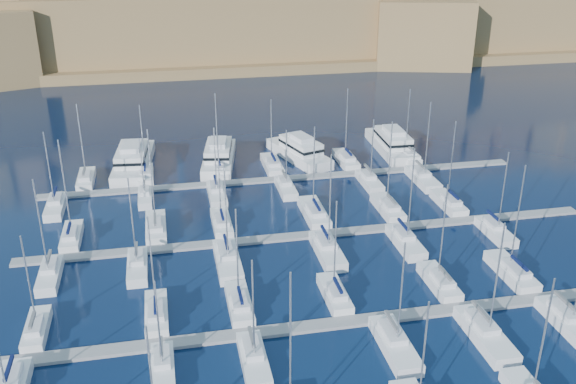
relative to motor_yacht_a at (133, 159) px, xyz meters
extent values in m
plane|color=black|center=(26.46, -43.07, -1.73)|extent=(600.00, 600.00, 0.00)
cube|color=slate|center=(26.46, -55.07, -1.53)|extent=(84.00, 2.00, 0.40)
cube|color=slate|center=(26.46, -33.07, -1.53)|extent=(84.00, 2.00, 0.40)
cube|color=slate|center=(26.46, -11.07, -1.53)|extent=(84.00, 2.00, 0.40)
cylinder|color=#9EA0A8|center=(14.97, -70.58, 7.42)|extent=(0.18, 0.18, 15.50)
cylinder|color=#9EA0A8|center=(26.88, -71.04, 5.40)|extent=(0.18, 0.18, 11.53)
cylinder|color=#9EA0A8|center=(38.34, -71.28, 5.91)|extent=(0.18, 0.18, 12.61)
cube|color=silver|center=(-9.64, -50.17, -1.23)|extent=(2.34, 7.80, 1.59)
cube|color=silver|center=(-9.64, -50.95, -0.09)|extent=(1.64, 3.51, 0.70)
cylinder|color=#9EA0A8|center=(-9.64, -49.78, 4.98)|extent=(0.18, 0.18, 10.84)
cube|color=#595B60|center=(-9.64, -51.34, 0.96)|extent=(0.35, 3.12, 0.35)
cube|color=silver|center=(3.47, -49.76, -1.21)|extent=(2.59, 8.63, 1.63)
cube|color=silver|center=(3.47, -50.62, -0.04)|extent=(1.81, 3.88, 0.70)
cylinder|color=#9EA0A8|center=(3.47, -49.33, 5.40)|extent=(0.18, 0.18, 11.59)
cube|color=#081138|center=(3.47, -51.06, 1.01)|extent=(0.35, 3.45, 0.35)
cube|color=silver|center=(13.12, -49.67, -1.21)|extent=(2.64, 8.81, 1.64)
cube|color=silver|center=(13.12, -50.55, -0.04)|extent=(1.85, 3.96, 0.70)
cylinder|color=#9EA0A8|center=(13.12, -49.23, 5.39)|extent=(0.18, 0.18, 11.55)
cube|color=#081138|center=(13.12, -50.99, 1.01)|extent=(0.35, 3.52, 0.35)
cube|color=silver|center=(24.74, -49.85, -1.22)|extent=(2.53, 8.45, 1.62)
cube|color=silver|center=(24.74, -50.70, -0.05)|extent=(1.77, 3.80, 0.70)
cylinder|color=#9EA0A8|center=(24.74, -49.43, 5.39)|extent=(0.18, 0.18, 11.59)
cube|color=#081138|center=(24.74, -51.12, 1.00)|extent=(0.35, 3.38, 0.35)
cube|color=silver|center=(38.35, -49.72, -1.21)|extent=(2.61, 8.70, 1.64)
cube|color=silver|center=(38.35, -50.59, -0.04)|extent=(1.83, 3.92, 0.70)
cylinder|color=#9EA0A8|center=(38.35, -49.29, 5.83)|extent=(0.18, 0.18, 12.44)
cube|color=#595B60|center=(38.35, -51.03, 1.01)|extent=(0.35, 3.48, 0.35)
cube|color=silver|center=(48.52, -49.23, -1.18)|extent=(2.91, 9.70, 1.68)
cube|color=silver|center=(48.52, -50.20, 0.01)|extent=(2.04, 4.36, 0.70)
cylinder|color=#9EA0A8|center=(48.52, -48.74, 6.58)|extent=(0.18, 0.18, 13.84)
cube|color=#081138|center=(48.52, -50.68, 1.06)|extent=(0.35, 3.88, 0.35)
cube|color=silver|center=(-10.55, -59.91, 0.00)|extent=(2.02, 4.32, 0.70)
cube|color=#081138|center=(-10.55, -59.43, 1.05)|extent=(0.35, 3.84, 0.35)
cube|color=silver|center=(3.97, -59.95, -1.23)|extent=(2.33, 7.76, 1.59)
cube|color=silver|center=(3.97, -59.18, -0.09)|extent=(1.63, 3.49, 0.70)
cylinder|color=#9EA0A8|center=(3.97, -60.34, 4.57)|extent=(0.18, 0.18, 10.02)
cube|color=#595B60|center=(3.97, -58.79, 0.96)|extent=(0.35, 3.10, 0.35)
cube|color=silver|center=(13.23, -60.41, -1.21)|extent=(2.60, 8.67, 1.63)
cube|color=silver|center=(13.23, -59.54, -0.04)|extent=(1.82, 3.90, 0.70)
cylinder|color=#9EA0A8|center=(13.23, -60.84, 5.34)|extent=(0.18, 0.18, 11.47)
cube|color=#595B60|center=(13.23, -59.11, 1.01)|extent=(0.35, 3.47, 0.35)
cube|color=silver|center=(28.44, -60.86, -1.19)|extent=(2.87, 9.57, 1.68)
cube|color=silver|center=(28.44, -59.90, 0.00)|extent=(2.01, 4.31, 0.70)
cylinder|color=#9EA0A8|center=(28.44, -61.34, 5.64)|extent=(0.18, 0.18, 11.97)
cube|color=#595B60|center=(28.44, -59.42, 1.05)|extent=(0.35, 3.83, 0.35)
cube|color=silver|center=(38.79, -61.12, -1.17)|extent=(3.03, 10.09, 1.70)
cube|color=silver|center=(38.79, -60.11, 0.03)|extent=(2.12, 4.54, 0.70)
cylinder|color=#9EA0A8|center=(38.79, -61.62, 6.29)|extent=(0.18, 0.18, 13.22)
cube|color=#595B60|center=(38.79, -59.61, 1.08)|extent=(0.35, 4.04, 0.35)
cube|color=silver|center=(49.09, -60.88, -1.19)|extent=(2.88, 9.61, 1.68)
cube|color=silver|center=(49.09, -59.92, 0.00)|extent=(2.02, 4.32, 0.70)
cube|color=#595B60|center=(49.09, -59.44, 1.05)|extent=(0.35, 3.84, 0.35)
cube|color=silver|center=(-8.16, -27.73, -1.21)|extent=(2.61, 8.69, 1.63)
cube|color=silver|center=(-8.16, -28.60, -0.04)|extent=(1.83, 3.91, 0.70)
cylinder|color=#9EA0A8|center=(-8.16, -27.29, 6.52)|extent=(0.18, 0.18, 13.82)
cube|color=#081138|center=(-8.16, -29.03, 1.01)|extent=(0.35, 3.48, 0.35)
cube|color=silver|center=(3.71, -27.20, -1.18)|extent=(2.92, 9.75, 1.69)
cube|color=silver|center=(3.71, -28.18, 0.01)|extent=(2.05, 4.39, 0.70)
cylinder|color=#9EA0A8|center=(3.71, -26.71, 6.79)|extent=(0.18, 0.18, 14.26)
cube|color=#595B60|center=(3.71, -28.66, 1.06)|extent=(0.35, 3.90, 0.35)
cube|color=silver|center=(13.34, -27.62, -1.20)|extent=(2.67, 8.90, 1.65)
cube|color=silver|center=(13.34, -28.51, -0.03)|extent=(1.87, 4.01, 0.70)
cylinder|color=#9EA0A8|center=(13.34, -27.18, 6.10)|extent=(0.18, 0.18, 12.96)
cube|color=#081138|center=(13.34, -28.96, 1.02)|extent=(0.35, 3.56, 0.35)
cube|color=silver|center=(27.71, -26.91, -1.17)|extent=(3.10, 10.34, 1.72)
cube|color=silver|center=(27.71, -27.94, 0.04)|extent=(2.17, 4.65, 0.70)
cylinder|color=#9EA0A8|center=(27.71, -26.39, 6.21)|extent=(0.18, 0.18, 13.05)
cube|color=#081138|center=(27.71, -28.46, 1.09)|extent=(0.35, 4.13, 0.35)
cube|color=silver|center=(39.53, -27.36, -1.19)|extent=(2.83, 9.42, 1.67)
cube|color=silver|center=(39.53, -28.31, -0.01)|extent=(1.98, 4.24, 0.70)
cylinder|color=#9EA0A8|center=(39.53, -26.89, 6.30)|extent=(0.18, 0.18, 13.30)
cube|color=#595B60|center=(39.53, -28.78, 1.04)|extent=(0.35, 3.77, 0.35)
cube|color=silver|center=(49.68, -27.55, -1.20)|extent=(2.72, 9.06, 1.65)
cube|color=silver|center=(49.68, -28.45, -0.02)|extent=(1.90, 4.08, 0.70)
cylinder|color=#9EA0A8|center=(49.68, -27.09, 6.04)|extent=(0.18, 0.18, 12.83)
cube|color=#081138|center=(49.68, -28.90, 1.03)|extent=(0.35, 3.62, 0.35)
cube|color=silver|center=(-9.79, -38.33, -1.21)|extent=(2.55, 8.52, 1.63)
cube|color=silver|center=(-9.79, -37.48, -0.05)|extent=(1.79, 3.83, 0.70)
cylinder|color=#9EA0A8|center=(-9.79, -38.76, 5.99)|extent=(0.18, 0.18, 12.78)
cube|color=#595B60|center=(-9.79, -37.05, 1.00)|extent=(0.35, 3.41, 0.35)
cube|color=silver|center=(1.18, -38.38, -1.21)|extent=(2.59, 8.62, 1.63)
cube|color=silver|center=(1.18, -37.52, -0.05)|extent=(1.81, 3.88, 0.70)
cylinder|color=#9EA0A8|center=(1.18, -38.81, 5.64)|extent=(0.18, 0.18, 12.07)
cube|color=#595B60|center=(1.18, -37.09, 1.00)|extent=(0.35, 3.45, 0.35)
cube|color=silver|center=(12.94, -39.25, -1.17)|extent=(3.11, 10.36, 1.72)
cube|color=silver|center=(12.94, -38.22, 0.04)|extent=(2.18, 4.66, 0.70)
cylinder|color=#9EA0A8|center=(12.94, -39.77, 6.42)|extent=(0.18, 0.18, 13.46)
cube|color=#081138|center=(12.94, -37.70, 1.09)|extent=(0.35, 4.14, 0.35)
cube|color=silver|center=(26.69, -39.10, -1.18)|extent=(3.01, 10.05, 1.70)
cube|color=silver|center=(26.69, -38.09, 0.03)|extent=(2.11, 4.52, 0.70)
cylinder|color=#9EA0A8|center=(26.69, -39.60, 6.45)|extent=(0.18, 0.18, 13.54)
cube|color=#081138|center=(26.69, -37.59, 1.08)|extent=(0.35, 4.02, 0.35)
cube|color=silver|center=(38.12, -38.79, -1.19)|extent=(2.83, 9.43, 1.67)
cube|color=silver|center=(38.12, -37.85, 0.00)|extent=(1.98, 4.25, 0.70)
cylinder|color=#9EA0A8|center=(38.12, -39.26, 6.38)|extent=(0.18, 0.18, 13.46)
cube|color=#081138|center=(38.12, -37.38, 1.05)|extent=(0.35, 3.77, 0.35)
cube|color=silver|center=(52.12, -38.37, -1.21)|extent=(2.58, 8.60, 1.63)
cube|color=silver|center=(52.12, -37.51, -0.05)|extent=(1.81, 3.87, 0.70)
cylinder|color=#9EA0A8|center=(52.12, -38.80, 5.51)|extent=(0.18, 0.18, 11.82)
cube|color=#081138|center=(52.12, -37.08, 1.00)|extent=(0.35, 3.44, 0.35)
cube|color=silver|center=(-8.00, -5.60, -1.20)|extent=(2.68, 8.94, 1.65)
cube|color=silver|center=(-8.00, -6.50, -0.03)|extent=(1.88, 4.02, 0.70)
cylinder|color=#9EA0A8|center=(-8.00, -5.16, 5.99)|extent=(0.18, 0.18, 12.73)
cube|color=#595B60|center=(-8.00, -6.94, 1.02)|extent=(0.35, 3.58, 0.35)
cube|color=silver|center=(2.21, -5.71, -1.21)|extent=(2.62, 8.73, 1.64)
cube|color=silver|center=(2.21, -6.58, -0.04)|extent=(1.83, 3.93, 0.70)
cylinder|color=#9EA0A8|center=(2.21, -5.27, 5.60)|extent=(0.18, 0.18, 11.99)
cube|color=#081138|center=(2.21, -7.02, 1.01)|extent=(0.35, 3.49, 0.35)
cube|color=silver|center=(15.14, -5.53, -1.20)|extent=(2.72, 9.08, 1.65)
cube|color=silver|center=(15.14, -6.44, -0.02)|extent=(1.91, 4.09, 0.70)
cylinder|color=#9EA0A8|center=(15.14, -5.08, 6.28)|extent=(0.18, 0.18, 13.31)
cube|color=#081138|center=(15.14, -6.90, 1.03)|extent=(0.35, 3.63, 0.35)
cube|color=silver|center=(25.03, -5.17, -1.18)|extent=(2.94, 9.80, 1.69)
cube|color=silver|center=(25.03, -6.15, 0.01)|extent=(2.06, 4.41, 0.70)
cylinder|color=#9EA0A8|center=(25.03, -4.69, 5.44)|extent=(0.18, 0.18, 11.56)
cube|color=#081138|center=(25.03, -6.64, 1.06)|extent=(0.35, 3.92, 0.35)
cube|color=silver|center=(39.12, -5.27, -1.19)|extent=(2.88, 9.60, 1.68)
cube|color=silver|center=(39.12, -6.23, 0.00)|extent=(2.02, 4.32, 0.70)
cylinder|color=#9EA0A8|center=(39.12, -4.79, 6.05)|extent=(0.18, 0.18, 12.79)
cube|color=#081138|center=(39.12, -6.71, 1.05)|extent=(0.35, 3.84, 0.35)
cube|color=silver|center=(51.07, -5.37, -1.19)|extent=(2.82, 9.41, 1.67)
cube|color=silver|center=(51.07, -6.31, -0.01)|extent=(1.98, 4.24, 0.70)
cylinder|color=#9EA0A8|center=(51.07, -4.90, 5.76)|extent=(0.18, 0.18, 12.23)
cube|color=#595B60|center=(51.07, -6.78, 1.04)|extent=(0.35, 3.76, 0.35)
cube|color=silver|center=(-11.75, -16.53, -1.20)|extent=(2.68, 8.92, 1.65)
cube|color=silver|center=(-11.75, -15.64, -0.03)|extent=(1.87, 4.01, 0.70)
cylinder|color=#9EA0A8|center=(-11.75, -16.98, 5.55)|extent=(0.18, 0.18, 11.87)
cube|color=#081138|center=(-11.75, -15.20, 1.02)|extent=(0.35, 3.57, 0.35)
cube|color=silver|center=(2.10, -15.70, -1.24)|extent=(2.18, 7.25, 1.56)
cube|color=silver|center=(2.10, -14.98, -0.11)|extent=(1.52, 3.26, 0.70)
cylinder|color=#9EA0A8|center=(2.10, -16.06, 4.38)|extent=(0.18, 0.18, 9.69)
cube|color=#595B60|center=(2.10, -14.61, 0.94)|extent=(0.35, 2.90, 0.35)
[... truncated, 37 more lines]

